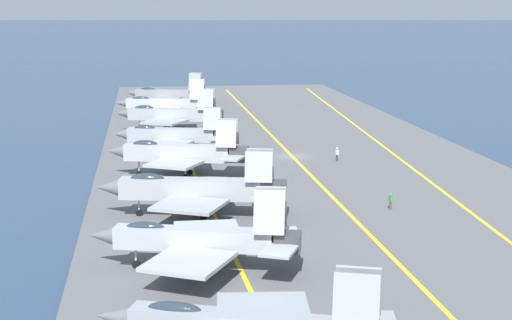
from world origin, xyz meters
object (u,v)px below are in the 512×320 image
at_px(parked_jet_third, 194,189).
at_px(crew_blue_vest, 273,175).
at_px(parked_jet_sixth, 171,114).
at_px(parked_jet_eighth, 169,94).
at_px(parked_jet_fifth, 174,135).
at_px(parked_jet_second, 199,239).
at_px(crew_white_vest, 337,154).
at_px(parked_jet_seventh, 166,103).
at_px(parked_jet_fourth, 180,153).
at_px(crew_green_vest, 391,200).

height_order(parked_jet_third, crew_blue_vest, parked_jet_third).
bearing_deg(parked_jet_sixth, parked_jet_eighth, -1.37).
bearing_deg(crew_blue_vest, parked_jet_fifth, 27.02).
distance_m(parked_jet_second, crew_blue_vest, 28.94).
xyz_separation_m(crew_blue_vest, crew_white_vest, (11.23, -9.90, -0.02)).
relative_size(parked_jet_seventh, crew_white_vest, 9.84).
height_order(parked_jet_fourth, crew_green_vest, parked_jet_fourth).
bearing_deg(parked_jet_third, crew_green_vest, -90.56).
relative_size(parked_jet_second, parked_jet_fourth, 0.97).
bearing_deg(parked_jet_second, crew_blue_vest, -19.95).
distance_m(parked_jet_fourth, parked_jet_seventh, 46.73).
xyz_separation_m(parked_jet_sixth, crew_blue_vest, (-36.30, -9.66, -1.80)).
xyz_separation_m(parked_jet_fourth, parked_jet_eighth, (62.60, -0.87, -0.35)).
xyz_separation_m(parked_jet_second, parked_jet_seventh, (78.69, 0.15, 0.16)).
height_order(parked_jet_sixth, parked_jet_seventh, parked_jet_seventh).
distance_m(parked_jet_sixth, crew_blue_vest, 37.61).
relative_size(parked_jet_third, crew_blue_vest, 10.10).
distance_m(parked_jet_second, parked_jet_seventh, 78.69).
relative_size(parked_jet_second, crew_green_vest, 9.32).
relative_size(crew_blue_vest, crew_white_vest, 1.02).
bearing_deg(parked_jet_sixth, crew_white_vest, -142.04).
distance_m(parked_jet_fourth, parked_jet_fifth, 14.61).
distance_m(parked_jet_eighth, crew_green_vest, 81.94).
relative_size(parked_jet_fourth, parked_jet_seventh, 0.96).
relative_size(parked_jet_sixth, crew_blue_vest, 9.63).
relative_size(parked_jet_fifth, crew_white_vest, 9.05).
xyz_separation_m(parked_jet_third, crew_blue_vest, (12.33, -9.29, -1.66)).
distance_m(parked_jet_third, crew_blue_vest, 15.53).
xyz_separation_m(parked_jet_third, parked_jet_eighth, (79.72, -0.37, -0.20)).
bearing_deg(parked_jet_fourth, parked_jet_eighth, -0.79).
bearing_deg(crew_green_vest, parked_jet_second, 127.57).
height_order(parked_jet_seventh, crew_white_vest, parked_jet_seventh).
bearing_deg(parked_jet_second, crew_white_vest, -27.23).
bearing_deg(crew_white_vest, parked_jet_fourth, 108.11).
bearing_deg(crew_blue_vest, parked_jet_eighth, 7.54).
distance_m(parked_jet_third, parked_jet_seventh, 63.86).
bearing_deg(parked_jet_second, parked_jet_fourth, -0.14).
xyz_separation_m(parked_jet_sixth, parked_jet_seventh, (15.22, 0.35, -0.20)).
xyz_separation_m(parked_jet_sixth, crew_green_vest, (-48.81, -18.86, -1.83)).
bearing_deg(crew_green_vest, parked_jet_eighth, 12.77).
bearing_deg(crew_white_vest, parked_jet_third, 140.83).
relative_size(parked_jet_eighth, crew_blue_vest, 9.38).
xyz_separation_m(parked_jet_fifth, parked_jet_sixth, (16.91, -0.23, 0.36)).
distance_m(parked_jet_eighth, crew_blue_vest, 67.99).
bearing_deg(parked_jet_fourth, parked_jet_fifth, 0.41).
bearing_deg(parked_jet_eighth, parked_jet_third, 179.73).
relative_size(parked_jet_seventh, crew_green_vest, 9.94).
height_order(parked_jet_sixth, crew_white_vest, parked_jet_sixth).
relative_size(parked_jet_third, crew_green_vest, 10.37).
bearing_deg(crew_green_vest, crew_white_vest, -1.70).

